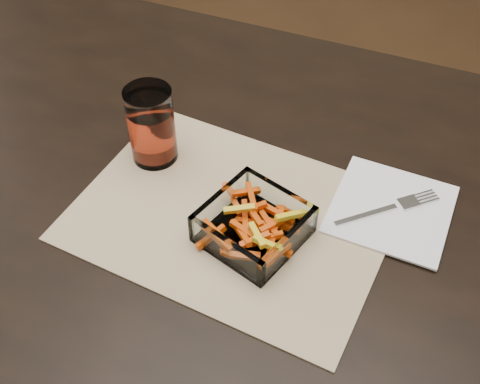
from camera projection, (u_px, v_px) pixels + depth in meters
name	position (u px, v px, depth m)	size (l,w,h in m)	color
dining_table	(248.00, 230.00, 0.99)	(1.60, 0.90, 0.75)	black
placemat	(231.00, 216.00, 0.89)	(0.45, 0.33, 0.00)	tan
glass_bowl	(253.00, 226.00, 0.85)	(0.16, 0.16, 0.05)	white
tumbler	(152.00, 128.00, 0.93)	(0.07, 0.07, 0.13)	white
napkin	(391.00, 209.00, 0.89)	(0.17, 0.17, 0.00)	white
fork	(390.00, 208.00, 0.89)	(0.14, 0.13, 0.00)	silver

